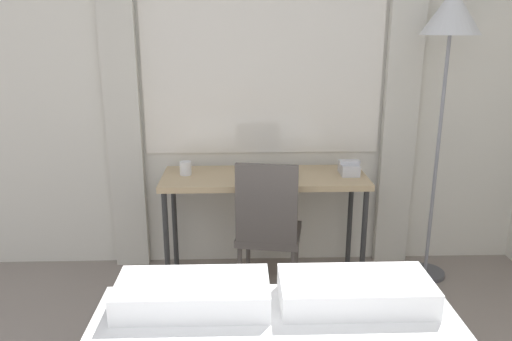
# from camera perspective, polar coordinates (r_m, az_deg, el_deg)

# --- Properties ---
(wall_back_with_window) EXTENTS (5.15, 0.13, 2.70)m
(wall_back_with_window) POSITION_cam_1_polar(r_m,az_deg,el_deg) (3.56, -1.59, 10.09)
(wall_back_with_window) COLOR silver
(wall_back_with_window) RESTS_ON ground_plane
(desk) EXTENTS (1.37, 0.50, 0.77)m
(desk) POSITION_cam_1_polar(r_m,az_deg,el_deg) (3.38, 0.89, -1.62)
(desk) COLOR tan
(desk) RESTS_ON ground_plane
(desk_chair) EXTENTS (0.46, 0.46, 0.94)m
(desk_chair) POSITION_cam_1_polar(r_m,az_deg,el_deg) (3.20, 1.34, -6.22)
(desk_chair) COLOR #59514C
(desk_chair) RESTS_ON ground_plane
(standing_lamp) EXTENTS (0.38, 0.38, 1.96)m
(standing_lamp) POSITION_cam_1_polar(r_m,az_deg,el_deg) (3.48, 21.27, 14.76)
(standing_lamp) COLOR #4C4C51
(standing_lamp) RESTS_ON ground_plane
(telephone) EXTENTS (0.14, 0.17, 0.10)m
(telephone) POSITION_cam_1_polar(r_m,az_deg,el_deg) (3.43, 10.51, 0.28)
(telephone) COLOR silver
(telephone) RESTS_ON desk
(book) EXTENTS (0.30, 0.22, 0.02)m
(book) POSITION_cam_1_polar(r_m,az_deg,el_deg) (3.38, 2.07, -0.18)
(book) COLOR navy
(book) RESTS_ON desk
(mug) EXTENTS (0.08, 0.08, 0.09)m
(mug) POSITION_cam_1_polar(r_m,az_deg,el_deg) (3.39, -8.12, 0.27)
(mug) COLOR white
(mug) RESTS_ON desk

